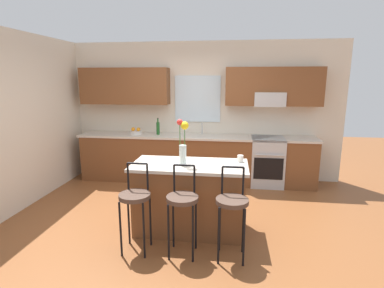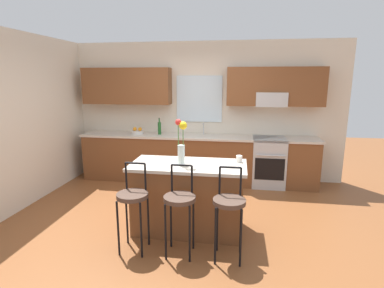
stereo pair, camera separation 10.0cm
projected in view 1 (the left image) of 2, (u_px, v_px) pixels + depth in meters
name	position (u px, v px, depth m)	size (l,w,h in m)	color
ground_plane	(181.00, 219.00, 4.32)	(14.00, 14.00, 0.00)	brown
wall_left	(22.00, 121.00, 4.66)	(0.12, 4.60, 2.70)	beige
back_wall_assembly	(199.00, 104.00, 5.92)	(5.60, 0.50, 2.70)	beige
counter_run	(196.00, 158.00, 5.87)	(4.56, 0.64, 0.92)	brown
sink_faucet	(202.00, 127.00, 5.87)	(0.02, 0.13, 0.23)	#B7BABC
oven_range	(267.00, 161.00, 5.67)	(0.60, 0.64, 0.92)	#B7BABC
kitchen_island	(190.00, 197.00, 3.93)	(1.48, 0.72, 0.92)	brown
bar_stool_near	(135.00, 200.00, 3.42)	(0.36, 0.36, 1.04)	black
bar_stool_middle	(183.00, 202.00, 3.34)	(0.36, 0.36, 1.04)	black
bar_stool_far	(232.00, 205.00, 3.27)	(0.36, 0.36, 1.04)	black
flower_vase	(183.00, 143.00, 3.72)	(0.15, 0.10, 0.58)	silver
mug_ceramic	(240.00, 159.00, 3.92)	(0.08, 0.08, 0.09)	silver
fruit_bowl_oranges	(136.00, 132.00, 5.92)	(0.24, 0.24, 0.13)	silver
bottle_olive_oil	(158.00, 128.00, 5.84)	(0.06, 0.06, 0.32)	#1E5923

